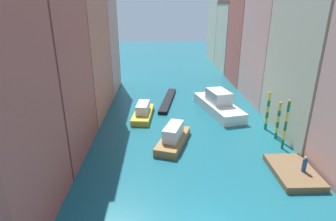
{
  "coord_description": "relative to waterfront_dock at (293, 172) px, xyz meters",
  "views": [
    {
      "loc": [
        -3.07,
        -13.27,
        13.61
      ],
      "look_at": [
        -2.1,
        18.55,
        1.5
      ],
      "focal_mm": 29.52,
      "sensor_mm": 36.0,
      "label": 1
    }
  ],
  "objects": [
    {
      "name": "mooring_pole_0",
      "position": [
        0.99,
        4.61,
        2.4
      ],
      "size": [
        0.29,
        0.29,
        5.24
      ],
      "color": "#197247",
      "rests_on": "ground"
    },
    {
      "name": "mooring_pole_2",
      "position": [
        0.98,
        9.31,
        2.08
      ],
      "size": [
        0.35,
        0.35,
        4.59
      ],
      "color": "#197247",
      "rests_on": "ground"
    },
    {
      "name": "building_right_2",
      "position": [
        5.08,
        20.2,
        10.37
      ],
      "size": [
        6.27,
        11.29,
        21.25
      ],
      "color": "tan",
      "rests_on": "ground"
    },
    {
      "name": "person_on_dock",
      "position": [
        0.65,
        -0.36,
        0.92
      ],
      "size": [
        0.36,
        0.36,
        1.42
      ],
      "color": "#234C93",
      "rests_on": "waterfront_dock"
    },
    {
      "name": "building_right_1",
      "position": [
        5.08,
        8.59,
        9.1
      ],
      "size": [
        6.27,
        12.0,
        18.71
      ],
      "color": "#BCB299",
      "rests_on": "ground"
    },
    {
      "name": "waterfront_dock",
      "position": [
        0.0,
        0.0,
        0.0
      ],
      "size": [
        3.42,
        5.22,
        0.53
      ],
      "color": "brown",
      "rests_on": "ground"
    },
    {
      "name": "building_left_3",
      "position": [
        -21.72,
        26.31,
        7.8
      ],
      "size": [
        6.27,
        9.03,
        16.1
      ],
      "color": "tan",
      "rests_on": "ground"
    },
    {
      "name": "gondola_black",
      "position": [
        -10.21,
        19.6,
        -0.04
      ],
      "size": [
        3.01,
        11.04,
        0.46
      ],
      "color": "black",
      "rests_on": "ground"
    },
    {
      "name": "building_left_2",
      "position": [
        -21.72,
        15.66,
        9.82
      ],
      "size": [
        6.27,
        12.07,
        20.15
      ],
      "color": "#C6705B",
      "rests_on": "ground"
    },
    {
      "name": "vaporetto_white",
      "position": [
        -3.48,
        15.18,
        0.78
      ],
      "size": [
        5.53,
        10.63,
        3.0
      ],
      "color": "white",
      "rests_on": "ground"
    },
    {
      "name": "motorboat_0",
      "position": [
        -13.62,
        13.52,
        0.42
      ],
      "size": [
        2.75,
        6.54,
        1.89
      ],
      "color": "gold",
      "rests_on": "ground"
    },
    {
      "name": "building_right_5",
      "position": [
        5.08,
        53.58,
        10.66
      ],
      "size": [
        6.27,
        12.08,
        21.83
      ],
      "color": "#BCB299",
      "rests_on": "ground"
    },
    {
      "name": "mooring_pole_1",
      "position": [
        1.23,
        6.89,
        1.89
      ],
      "size": [
        0.34,
        0.34,
        4.22
      ],
      "color": "#197247",
      "rests_on": "ground"
    },
    {
      "name": "building_right_3",
      "position": [
        5.08,
        30.93,
        8.57
      ],
      "size": [
        6.27,
        10.06,
        17.64
      ],
      "color": "#B25147",
      "rests_on": "ground"
    },
    {
      "name": "motorboat_1",
      "position": [
        -10.06,
        5.89,
        0.52
      ],
      "size": [
        4.13,
        6.67,
        2.13
      ],
      "color": "olive",
      "rests_on": "ground"
    },
    {
      "name": "building_left_1",
      "position": [
        -21.72,
        4.64,
        8.79
      ],
      "size": [
        6.27,
        9.83,
        18.08
      ],
      "color": "#B25147",
      "rests_on": "ground"
    },
    {
      "name": "ground_plane",
      "position": [
        -8.32,
        17.81,
        -0.27
      ],
      "size": [
        154.0,
        154.0,
        0.0
      ],
      "primitive_type": "plane",
      "color": "#196070"
    },
    {
      "name": "building_right_4",
      "position": [
        5.08,
        41.9,
        6.9
      ],
      "size": [
        6.27,
        11.17,
        14.32
      ],
      "color": "#BCB299",
      "rests_on": "ground"
    }
  ]
}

